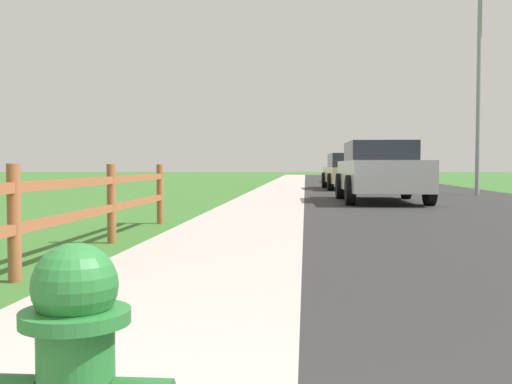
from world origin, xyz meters
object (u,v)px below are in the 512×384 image
parked_car_beige (351,171)px  parked_car_black (354,169)px  parked_suv_silver (380,171)px  street_lamp (482,73)px

parked_car_beige → parked_car_black: parked_car_beige is taller
parked_suv_silver → street_lamp: bearing=45.3°
parked_suv_silver → street_lamp: street_lamp is taller
parked_car_black → street_lamp: street_lamp is taller
parked_car_beige → street_lamp: (3.77, -4.83, 3.16)m
parked_suv_silver → parked_car_beige: bearing=91.0°
parked_car_beige → street_lamp: size_ratio=0.76×
parked_suv_silver → parked_car_beige: parked_suv_silver is taller
parked_car_black → street_lamp: (2.83, -15.37, 3.15)m
parked_car_beige → parked_car_black: size_ratio=1.14×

